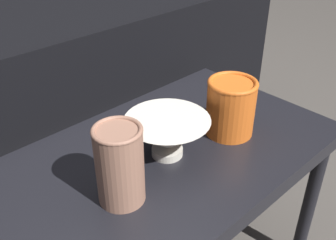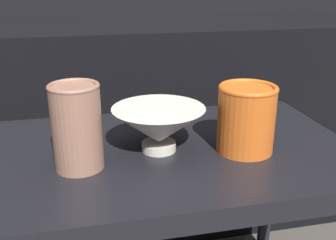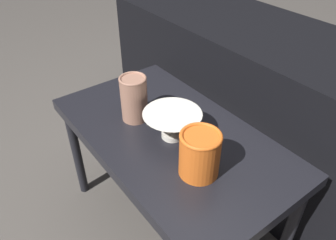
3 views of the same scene
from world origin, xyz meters
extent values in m
plane|color=#4C4742|center=(0.00, 0.00, 0.00)|extent=(8.00, 8.00, 0.00)
cube|color=black|center=(0.00, 0.00, 0.46)|extent=(0.82, 0.47, 0.04)
cylinder|color=black|center=(-0.38, -0.20, 0.22)|extent=(0.04, 0.04, 0.44)
cylinder|color=black|center=(-0.38, 0.20, 0.22)|extent=(0.04, 0.04, 0.44)
cylinder|color=black|center=(0.38, 0.20, 0.22)|extent=(0.04, 0.04, 0.44)
cube|color=black|center=(0.00, 0.54, 0.33)|extent=(1.65, 0.50, 0.66)
cylinder|color=silver|center=(0.02, -0.01, 0.49)|extent=(0.07, 0.07, 0.02)
cone|color=silver|center=(0.02, -0.01, 0.53)|extent=(0.18, 0.18, 0.07)
cylinder|color=#996B56|center=(-0.14, -0.05, 0.55)|extent=(0.09, 0.09, 0.15)
torus|color=#996B56|center=(-0.14, -0.05, 0.63)|extent=(0.09, 0.09, 0.01)
cylinder|color=orange|center=(0.18, -0.04, 0.54)|extent=(0.11, 0.11, 0.13)
torus|color=orange|center=(0.18, -0.04, 0.60)|extent=(0.11, 0.11, 0.01)
camera|label=1|loc=(-0.45, -0.50, 0.99)|focal=42.00mm
camera|label=2|loc=(-0.12, -0.70, 0.81)|focal=42.00mm
camera|label=3|loc=(0.65, -0.50, 1.14)|focal=35.00mm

